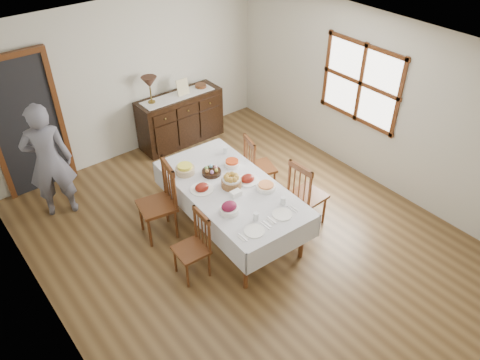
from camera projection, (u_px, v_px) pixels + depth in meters
ground at (245, 239)px, 6.45m from camera, size 6.00×6.00×0.00m
room_shell at (214, 126)px, 5.67m from camera, size 5.02×6.02×2.65m
dining_table at (231, 192)px, 6.19m from camera, size 1.24×2.28×0.77m
chair_left_near at (194, 245)px, 5.68m from camera, size 0.40×0.40×0.92m
chair_left_far at (160, 201)px, 6.22m from camera, size 0.54×0.54×1.11m
chair_right_near at (305, 194)px, 6.40m from camera, size 0.45×0.45×1.05m
chair_right_far at (257, 165)px, 7.02m from camera, size 0.50×0.50×0.98m
sideboard at (181, 119)px, 8.26m from camera, size 1.51×0.55×0.91m
person at (48, 158)px, 6.39m from camera, size 0.68×0.56×1.87m
bread_basket at (231, 181)px, 6.10m from camera, size 0.27×0.27×0.18m
egg_basket at (211, 172)px, 6.35m from camera, size 0.26×0.26×0.11m
ham_platter_a at (202, 188)px, 6.07m from camera, size 0.31×0.31×0.11m
ham_platter_b at (248, 179)px, 6.22m from camera, size 0.30×0.30×0.11m
beet_bowl at (229, 208)px, 5.68m from camera, size 0.24×0.24×0.15m
carrot_bowl at (232, 163)px, 6.51m from camera, size 0.23×0.23×0.09m
pineapple_bowl at (185, 169)px, 6.35m from camera, size 0.26×0.26×0.13m
casserole_dish at (266, 187)px, 6.08m from camera, size 0.26×0.26×0.08m
butter_dish at (236, 193)px, 5.96m from camera, size 0.14×0.10×0.07m
setting_left at (254, 226)px, 5.48m from camera, size 0.43×0.31×0.10m
setting_right at (282, 210)px, 5.72m from camera, size 0.43×0.31×0.10m
glass_far_a at (189, 166)px, 6.44m from camera, size 0.06×0.06×0.09m
glass_far_b at (225, 150)px, 6.76m from camera, size 0.06×0.06×0.09m
runner at (178, 96)px, 7.97m from camera, size 1.30×0.35×0.01m
table_lamp at (149, 83)px, 7.56m from camera, size 0.26×0.26×0.46m
picture_frame at (183, 87)px, 7.93m from camera, size 0.22×0.08×0.28m
deco_bowl at (201, 86)px, 8.23m from camera, size 0.20×0.20×0.06m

